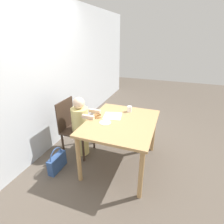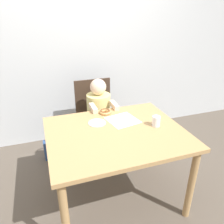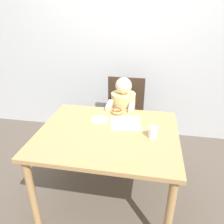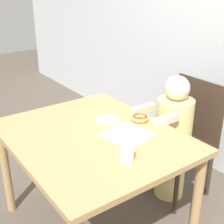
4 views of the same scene
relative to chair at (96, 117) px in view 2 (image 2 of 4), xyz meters
The scene contains 10 objects.
ground_plane 0.97m from the chair, 92.70° to the right, with size 12.00×12.00×0.00m, color brown.
wall_back 0.92m from the chair, 94.43° to the left, with size 8.00×0.05×2.50m.
dining_table 0.85m from the chair, 92.70° to the right, with size 1.18×0.97×0.75m.
chair is the anchor object (origin of this frame).
child_figure 0.14m from the chair, 90.00° to the right, with size 0.28×0.45×1.02m.
donut 0.54m from the chair, 92.63° to the right, with size 0.12×0.12×0.04m.
napkin 0.72m from the chair, 82.04° to the right, with size 0.31×0.31×0.00m.
handbag 0.61m from the chair, behind, with size 0.34×0.10×0.38m.
cup 0.97m from the chair, 68.51° to the right, with size 0.07×0.07×0.09m.
plate 0.71m from the chair, 103.74° to the right, with size 0.16×0.16×0.01m.
Camera 2 is at (-0.57, -1.54, 1.71)m, focal length 35.00 mm.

